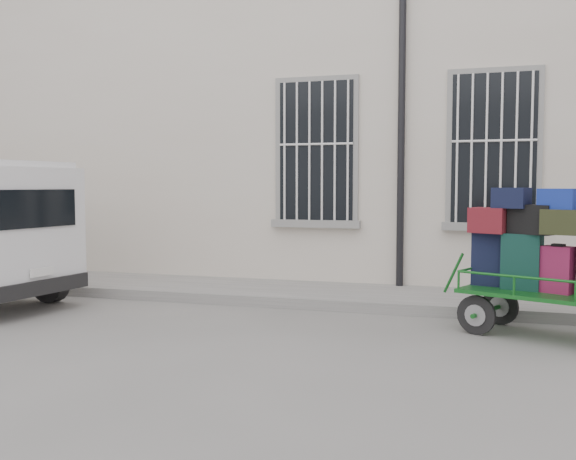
# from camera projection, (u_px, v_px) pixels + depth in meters

# --- Properties ---
(ground) EXTENTS (80.00, 80.00, 0.00)m
(ground) POSITION_uv_depth(u_px,v_px,m) (286.00, 332.00, 7.44)
(ground) COLOR slate
(ground) RESTS_ON ground
(building) EXTENTS (24.00, 5.15, 6.00)m
(building) POSITION_uv_depth(u_px,v_px,m) (368.00, 119.00, 12.48)
(building) COLOR beige
(building) RESTS_ON ground
(sidewalk) EXTENTS (24.00, 1.70, 0.15)m
(sidewalk) POSITION_uv_depth(u_px,v_px,m) (329.00, 295.00, 9.53)
(sidewalk) COLOR slate
(sidewalk) RESTS_ON ground
(luggage_cart) EXTENTS (2.35, 1.62, 1.68)m
(luggage_cart) POSITION_uv_depth(u_px,v_px,m) (553.00, 259.00, 7.07)
(luggage_cart) COLOR black
(luggage_cart) RESTS_ON ground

